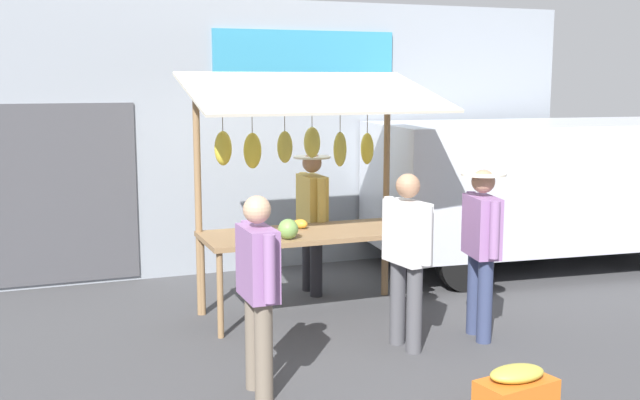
% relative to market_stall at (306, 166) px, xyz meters
% --- Properties ---
extents(ground_plane, '(40.00, 40.00, 0.00)m').
position_rel_market_stall_xyz_m(ground_plane, '(-0.02, 0.05, -1.55)').
color(ground_plane, '#424244').
extents(street_backdrop, '(9.00, 0.30, 3.40)m').
position_rel_market_stall_xyz_m(street_backdrop, '(0.02, -2.15, 0.15)').
color(street_backdrop, '#8C939E').
rests_on(street_backdrop, ground).
extents(market_stall, '(2.50, 1.46, 2.50)m').
position_rel_market_stall_xyz_m(market_stall, '(0.00, 0.00, 0.00)').
color(market_stall, olive).
rests_on(market_stall, ground).
extents(vendor_with_sunhat, '(0.42, 0.69, 1.61)m').
position_rel_market_stall_xyz_m(vendor_with_sunhat, '(-0.33, -0.70, -0.61)').
color(vendor_with_sunhat, '#232328').
rests_on(vendor_with_sunhat, ground).
extents(shopper_with_shopping_bag, '(0.28, 0.68, 1.60)m').
position_rel_market_stall_xyz_m(shopper_with_shopping_bag, '(-0.49, 1.31, -0.63)').
color(shopper_with_shopping_bag, '#4C4C51').
rests_on(shopper_with_shopping_bag, ground).
extents(shopper_in_striped_shirt, '(0.41, 0.68, 1.60)m').
position_rel_market_stall_xyz_m(shopper_in_striped_shirt, '(-1.27, 1.31, -0.61)').
color(shopper_in_striped_shirt, navy).
rests_on(shopper_in_striped_shirt, ground).
extents(shopper_with_ponytail, '(0.22, 0.68, 1.56)m').
position_rel_market_stall_xyz_m(shopper_with_ponytail, '(1.06, 1.84, -0.66)').
color(shopper_with_ponytail, '#726656').
rests_on(shopper_with_ponytail, ground).
extents(parked_van, '(4.55, 2.25, 1.88)m').
position_rel_market_stall_xyz_m(parked_van, '(-3.43, -0.88, -0.43)').
color(parked_van, silver).
rests_on(parked_van, ground).
extents(produce_crate_near, '(0.62, 0.42, 0.37)m').
position_rel_market_stall_xyz_m(produce_crate_near, '(-0.60, 2.86, -1.39)').
color(produce_crate_near, '#D1661E').
rests_on(produce_crate_near, ground).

